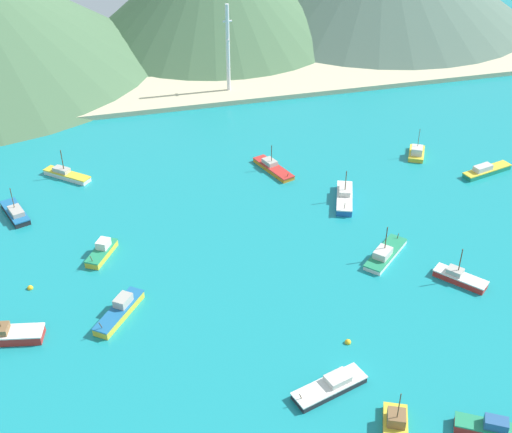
{
  "coord_description": "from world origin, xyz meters",
  "views": [
    {
      "loc": [
        -27.98,
        -56.62,
        65.57
      ],
      "look_at": [
        -2.54,
        39.21,
        0.82
      ],
      "focal_mm": 46.59,
      "sensor_mm": 36.0,
      "label": 1
    }
  ],
  "objects_px": {
    "fishing_boat_9": "(486,170)",
    "fishing_boat_14": "(344,197)",
    "fishing_boat_2": "(273,167)",
    "fishing_boat_7": "(102,251)",
    "fishing_boat_1": "(417,153)",
    "fishing_boat_3": "(120,310)",
    "fishing_boat_11": "(385,254)",
    "buoy_1": "(30,288)",
    "fishing_boat_5": "(6,334)",
    "fishing_boat_12": "(460,278)",
    "fishing_boat_4": "(66,174)",
    "fishing_boat_13": "(15,212)",
    "fishing_boat_6": "(488,427)",
    "radio_tower": "(228,50)",
    "fishing_boat_10": "(396,428)",
    "buoy_0": "(348,342)",
    "fishing_boat_0": "(331,386)"
  },
  "relations": [
    {
      "from": "fishing_boat_9",
      "to": "fishing_boat_14",
      "type": "xyz_separation_m",
      "value": [
        -31.2,
        -2.44,
        0.12
      ]
    },
    {
      "from": "fishing_boat_2",
      "to": "fishing_boat_7",
      "type": "distance_m",
      "value": 40.94
    },
    {
      "from": "fishing_boat_1",
      "to": "fishing_boat_3",
      "type": "relative_size",
      "value": 0.75
    },
    {
      "from": "fishing_boat_11",
      "to": "fishing_boat_14",
      "type": "distance_m",
      "value": 18.32
    },
    {
      "from": "fishing_boat_1",
      "to": "fishing_boat_2",
      "type": "relative_size",
      "value": 0.65
    },
    {
      "from": "fishing_boat_11",
      "to": "buoy_1",
      "type": "bearing_deg",
      "value": 173.35
    },
    {
      "from": "fishing_boat_5",
      "to": "fishing_boat_12",
      "type": "height_order",
      "value": "fishing_boat_12"
    },
    {
      "from": "fishing_boat_2",
      "to": "fishing_boat_4",
      "type": "distance_m",
      "value": 41.14
    },
    {
      "from": "fishing_boat_13",
      "to": "fishing_boat_6",
      "type": "bearing_deg",
      "value": -48.74
    },
    {
      "from": "fishing_boat_5",
      "to": "fishing_boat_3",
      "type": "bearing_deg",
      "value": 3.74
    },
    {
      "from": "fishing_boat_5",
      "to": "fishing_boat_13",
      "type": "distance_m",
      "value": 32.89
    },
    {
      "from": "fishing_boat_2",
      "to": "fishing_boat_13",
      "type": "xyz_separation_m",
      "value": [
        -49.64,
        -4.42,
        0.13
      ]
    },
    {
      "from": "fishing_boat_11",
      "to": "fishing_boat_2",
      "type": "bearing_deg",
      "value": 106.27
    },
    {
      "from": "fishing_boat_1",
      "to": "fishing_boat_5",
      "type": "xyz_separation_m",
      "value": [
        -80.5,
        -35.33,
        0.03
      ]
    },
    {
      "from": "radio_tower",
      "to": "fishing_boat_10",
      "type": "bearing_deg",
      "value": -92.09
    },
    {
      "from": "fishing_boat_4",
      "to": "buoy_0",
      "type": "distance_m",
      "value": 68.69
    },
    {
      "from": "fishing_boat_2",
      "to": "radio_tower",
      "type": "height_order",
      "value": "radio_tower"
    },
    {
      "from": "fishing_boat_14",
      "to": "buoy_0",
      "type": "distance_m",
      "value": 37.92
    },
    {
      "from": "fishing_boat_3",
      "to": "fishing_boat_5",
      "type": "bearing_deg",
      "value": -176.26
    },
    {
      "from": "fishing_boat_6",
      "to": "buoy_0",
      "type": "xyz_separation_m",
      "value": [
        -10.57,
        18.64,
        -0.77
      ]
    },
    {
      "from": "radio_tower",
      "to": "fishing_boat_13",
      "type": "bearing_deg",
      "value": -137.94
    },
    {
      "from": "fishing_boat_12",
      "to": "fishing_boat_9",
      "type": "bearing_deg",
      "value": 52.73
    },
    {
      "from": "fishing_boat_9",
      "to": "buoy_1",
      "type": "height_order",
      "value": "fishing_boat_9"
    },
    {
      "from": "buoy_1",
      "to": "radio_tower",
      "type": "height_order",
      "value": "radio_tower"
    },
    {
      "from": "fishing_boat_2",
      "to": "fishing_boat_12",
      "type": "height_order",
      "value": "fishing_boat_12"
    },
    {
      "from": "fishing_boat_3",
      "to": "fishing_boat_6",
      "type": "relative_size",
      "value": 1.28
    },
    {
      "from": "fishing_boat_0",
      "to": "fishing_boat_5",
      "type": "distance_m",
      "value": 45.65
    },
    {
      "from": "fishing_boat_12",
      "to": "buoy_0",
      "type": "height_order",
      "value": "fishing_boat_12"
    },
    {
      "from": "fishing_boat_4",
      "to": "fishing_boat_9",
      "type": "distance_m",
      "value": 83.72
    },
    {
      "from": "fishing_boat_9",
      "to": "fishing_boat_12",
      "type": "height_order",
      "value": "fishing_boat_12"
    },
    {
      "from": "fishing_boat_4",
      "to": "fishing_boat_1",
      "type": "bearing_deg",
      "value": -7.69
    },
    {
      "from": "fishing_boat_3",
      "to": "radio_tower",
      "type": "relative_size",
      "value": 0.43
    },
    {
      "from": "fishing_boat_0",
      "to": "fishing_boat_7",
      "type": "distance_m",
      "value": 45.55
    },
    {
      "from": "fishing_boat_2",
      "to": "fishing_boat_3",
      "type": "bearing_deg",
      "value": -132.98
    },
    {
      "from": "fishing_boat_2",
      "to": "fishing_boat_12",
      "type": "bearing_deg",
      "value": -66.33
    },
    {
      "from": "fishing_boat_13",
      "to": "buoy_1",
      "type": "bearing_deg",
      "value": -82.61
    },
    {
      "from": "fishing_boat_0",
      "to": "fishing_boat_7",
      "type": "bearing_deg",
      "value": 125.47
    },
    {
      "from": "fishing_boat_5",
      "to": "fishing_boat_7",
      "type": "xyz_separation_m",
      "value": [
        14.38,
        16.64,
        -0.02
      ]
    },
    {
      "from": "fishing_boat_3",
      "to": "buoy_1",
      "type": "distance_m",
      "value": 16.23
    },
    {
      "from": "fishing_boat_13",
      "to": "fishing_boat_14",
      "type": "xyz_separation_m",
      "value": [
        59.31,
        -10.38,
        0.13
      ]
    },
    {
      "from": "buoy_0",
      "to": "buoy_1",
      "type": "xyz_separation_m",
      "value": [
        -43.19,
        23.79,
        -0.0
      ]
    },
    {
      "from": "fishing_boat_14",
      "to": "buoy_1",
      "type": "bearing_deg",
      "value": -168.25
    },
    {
      "from": "fishing_boat_4",
      "to": "buoy_1",
      "type": "relative_size",
      "value": 10.46
    },
    {
      "from": "fishing_boat_1",
      "to": "fishing_boat_5",
      "type": "relative_size",
      "value": 0.7
    },
    {
      "from": "fishing_boat_1",
      "to": "fishing_boat_5",
      "type": "height_order",
      "value": "fishing_boat_1"
    },
    {
      "from": "fishing_boat_14",
      "to": "fishing_boat_5",
      "type": "bearing_deg",
      "value": -159.24
    },
    {
      "from": "fishing_boat_5",
      "to": "fishing_boat_10",
      "type": "bearing_deg",
      "value": -31.98
    },
    {
      "from": "fishing_boat_12",
      "to": "fishing_boat_7",
      "type": "bearing_deg",
      "value": 158.41
    },
    {
      "from": "fishing_boat_10",
      "to": "fishing_boat_6",
      "type": "bearing_deg",
      "value": -15.28
    },
    {
      "from": "fishing_boat_3",
      "to": "fishing_boat_6",
      "type": "xyz_separation_m",
      "value": [
        40.8,
        -32.7,
        0.04
      ]
    }
  ]
}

